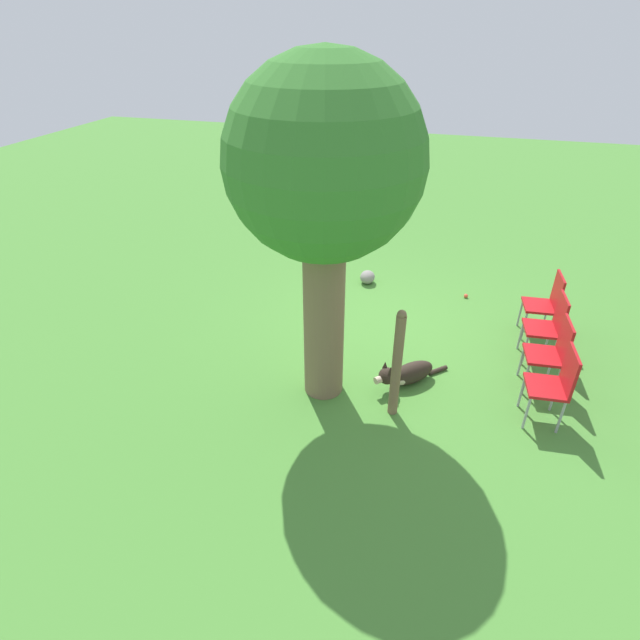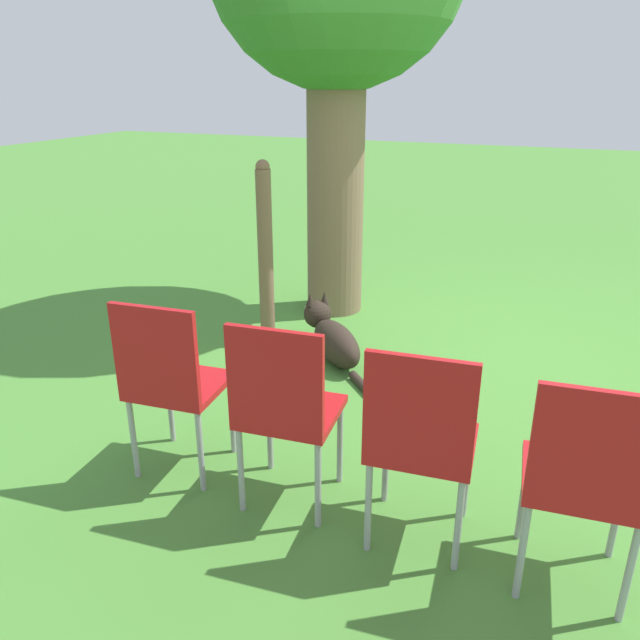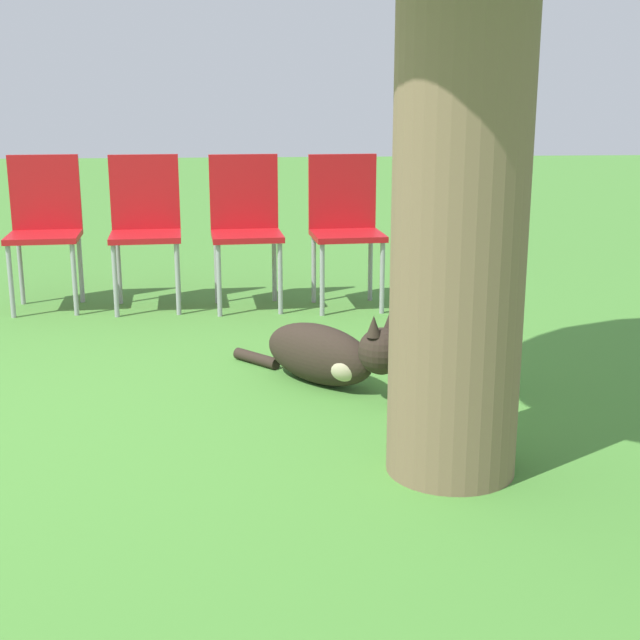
% 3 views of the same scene
% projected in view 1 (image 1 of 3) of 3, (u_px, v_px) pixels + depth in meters
% --- Properties ---
extents(ground_plane, '(30.00, 30.00, 0.00)m').
position_uv_depth(ground_plane, '(378.00, 340.00, 7.20)').
color(ground_plane, '#478433').
extents(oak_tree, '(2.01, 2.01, 3.82)m').
position_uv_depth(oak_tree, '(325.00, 171.00, 4.87)').
color(oak_tree, '#7A6047').
rests_on(oak_tree, ground_plane).
extents(dog, '(0.87, 0.83, 0.41)m').
position_uv_depth(dog, '(406.00, 374.00, 6.28)').
color(dog, '#2D231C').
rests_on(dog, ground_plane).
extents(fence_post, '(0.11, 0.11, 1.39)m').
position_uv_depth(fence_post, '(397.00, 364.00, 5.54)').
color(fence_post, brown).
rests_on(fence_post, ground_plane).
extents(red_chair_0, '(0.45, 0.47, 0.97)m').
position_uv_depth(red_chair_0, '(547.00, 301.00, 7.05)').
color(red_chair_0, '#B21419').
rests_on(red_chair_0, ground_plane).
extents(red_chair_1, '(0.45, 0.47, 0.97)m').
position_uv_depth(red_chair_1, '(549.00, 324.00, 6.53)').
color(red_chair_1, '#B21419').
rests_on(red_chair_1, ground_plane).
extents(red_chair_2, '(0.45, 0.47, 0.97)m').
position_uv_depth(red_chair_2, '(552.00, 350.00, 6.02)').
color(red_chair_2, '#B21419').
rests_on(red_chair_2, ground_plane).
extents(red_chair_3, '(0.45, 0.47, 0.97)m').
position_uv_depth(red_chair_3, '(556.00, 382.00, 5.50)').
color(red_chair_3, '#B21419').
rests_on(red_chair_3, ground_plane).
extents(tennis_ball, '(0.07, 0.07, 0.07)m').
position_uv_depth(tennis_ball, '(466.00, 296.00, 8.27)').
color(tennis_ball, '#E54C33').
rests_on(tennis_ball, ground_plane).
extents(garden_rock, '(0.25, 0.30, 0.22)m').
position_uv_depth(garden_rock, '(367.00, 277.00, 8.69)').
color(garden_rock, gray).
rests_on(garden_rock, ground_plane).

